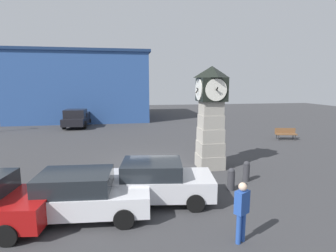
% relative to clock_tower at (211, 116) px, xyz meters
% --- Properties ---
extents(ground_plane, '(79.86, 79.86, 0.00)m').
position_rel_clock_tower_xyz_m(ground_plane, '(-2.89, 1.51, -2.75)').
color(ground_plane, '#38383A').
extents(clock_tower, '(1.68, 1.71, 5.26)m').
position_rel_clock_tower_xyz_m(clock_tower, '(0.00, 0.00, 0.00)').
color(clock_tower, '#9D988D').
rests_on(clock_tower, ground_plane).
extents(bollard_near_tower, '(0.30, 0.30, 0.94)m').
position_rel_clock_tower_xyz_m(bollard_near_tower, '(1.00, -2.16, -2.27)').
color(bollard_near_tower, '#333338').
rests_on(bollard_near_tower, ground_plane).
extents(bollard_mid_row, '(0.30, 0.30, 0.94)m').
position_rel_clock_tower_xyz_m(bollard_mid_row, '(-0.09, -3.00, -2.27)').
color(bollard_mid_row, '#333338').
rests_on(bollard_mid_row, ground_plane).
extents(car_near_tower, '(4.31, 2.20, 1.53)m').
position_rel_clock_tower_xyz_m(car_near_tower, '(-5.82, -4.27, -1.97)').
color(car_near_tower, silver).
rests_on(car_near_tower, ground_plane).
extents(car_by_building, '(4.16, 2.37, 1.55)m').
position_rel_clock_tower_xyz_m(car_by_building, '(-3.23, -3.53, -1.96)').
color(car_by_building, silver).
rests_on(car_by_building, ground_plane).
extents(pickup_truck, '(2.45, 5.38, 1.85)m').
position_rel_clock_tower_xyz_m(pickup_truck, '(-9.08, 15.18, -1.81)').
color(pickup_truck, black).
rests_on(pickup_truck, ground_plane).
extents(bench, '(1.67, 0.85, 0.90)m').
position_rel_clock_tower_xyz_m(bench, '(8.20, 5.68, -2.22)').
color(bench, brown).
rests_on(bench, ground_plane).
extents(pedestrian_crossing_lot, '(0.47, 0.41, 1.75)m').
position_rel_clock_tower_xyz_m(pedestrian_crossing_lot, '(-1.31, -6.51, -1.74)').
color(pedestrian_crossing_lot, '#264CA5').
rests_on(pedestrian_crossing_lot, ground_plane).
extents(warehouse_blue_far, '(15.98, 11.87, 8.08)m').
position_rel_clock_tower_xyz_m(warehouse_blue_far, '(-9.23, 22.13, 1.30)').
color(warehouse_blue_far, '#2D5193').
rests_on(warehouse_blue_far, ground_plane).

